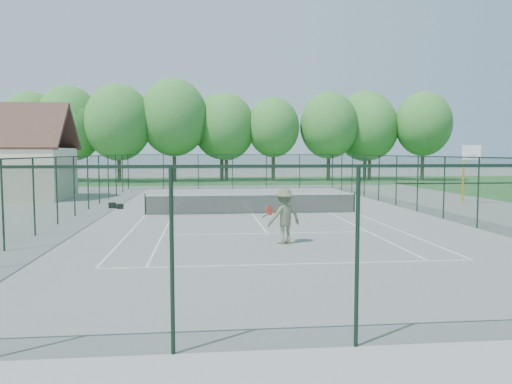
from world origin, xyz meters
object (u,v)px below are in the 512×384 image
Objects in this scene: basketball_goal at (468,163)px; tennis_player at (284,216)px; tennis_net at (252,203)px; sports_bag_a at (112,205)px.

basketball_goal is 18.49m from tennis_player.
sports_bag_a is at bearing 156.24° from tennis_net.
tennis_net is at bearing -24.71° from sports_bag_a.
basketball_goal reaches higher than tennis_net.
tennis_player is at bearing -87.95° from tennis_net.
basketball_goal reaches higher than tennis_player.
basketball_goal is 9.10× the size of sports_bag_a.
tennis_net is at bearing -164.77° from basketball_goal.
tennis_player is (0.31, -8.64, 0.40)m from tennis_net.
tennis_player is at bearing -137.59° from basketball_goal.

